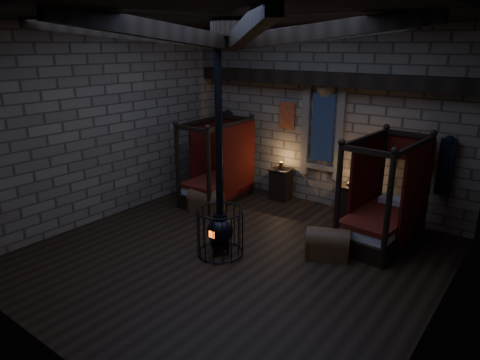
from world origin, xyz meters
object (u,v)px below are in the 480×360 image
Objects in this scene: bed_right at (383,217)px; trunk_right at (327,244)px; bed_left at (219,180)px; stove at (220,226)px; trunk_left at (206,201)px.

bed_right is 2.33× the size of trunk_right.
stove is at bearing -53.25° from bed_left.
bed_right is at bearing -2.48° from bed_left.
trunk_right is at bearing -110.23° from bed_right.
bed_right reaches higher than trunk_right.
bed_left is 0.96× the size of bed_right.
trunk_left is at bearing -74.22° from bed_left.
trunk_right is (-0.57, -1.26, -0.27)m from bed_right.
bed_left is at bearing -174.59° from bed_right.
bed_left reaches higher than trunk_left.
bed_right is at bearing 42.56° from trunk_right.
trunk_right is 0.22× the size of stove.
bed_right is at bearing 0.79° from trunk_left.
bed_right is at bearing 47.69° from stove.
trunk_left is (0.29, -0.82, -0.25)m from bed_left.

